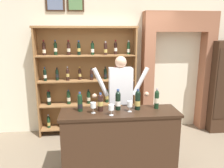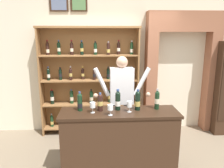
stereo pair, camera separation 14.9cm
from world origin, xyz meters
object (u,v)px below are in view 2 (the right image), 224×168
object	(u,v)px
wine_shelf	(90,79)
shopkeeper	(122,95)
tasting_counter	(119,142)
tasting_bottle_super_tuscan	(118,100)
tasting_bottle_bianco	(157,100)
wine_glass_spare	(110,108)
wine_glass_center	(129,104)
tasting_bottle_vin_santo	(80,102)
wine_glass_right	(93,105)
tasting_bottle_prosecco	(138,100)
tasting_bottle_grappa	(100,102)

from	to	relation	value
wine_shelf	shopkeeper	distance (m)	1.06
tasting_counter	shopkeeper	distance (m)	0.80
shopkeeper	tasting_bottle_super_tuscan	size ratio (longest dim) A/B	5.39
wine_shelf	tasting_bottle_super_tuscan	distance (m)	1.44
tasting_counter	tasting_bottle_bianco	xyz separation A→B (m)	(0.57, 0.08, 0.63)
tasting_bottle_super_tuscan	wine_glass_spare	bearing A→B (deg)	-118.98
wine_shelf	shopkeeper	xyz separation A→B (m)	(0.57, -0.89, -0.10)
tasting_bottle_bianco	wine_glass_center	size ratio (longest dim) A/B	1.95
wine_glass_center	tasting_bottle_vin_santo	bearing A→B (deg)	172.23
wine_glass_right	wine_glass_spare	distance (m)	0.27
wine_shelf	tasting_bottle_super_tuscan	xyz separation A→B (m)	(0.46, -1.36, -0.05)
wine_glass_spare	tasting_bottle_bianco	bearing A→B (deg)	17.36
tasting_bottle_vin_santo	tasting_bottle_super_tuscan	distance (m)	0.56
tasting_bottle_bianco	wine_glass_right	size ratio (longest dim) A/B	2.00
shopkeeper	wine_glass_right	world-z (taller)	shopkeeper
tasting_bottle_bianco	wine_glass_right	distance (m)	0.97
wine_shelf	wine_glass_right	size ratio (longest dim) A/B	14.01
shopkeeper	tasting_bottle_super_tuscan	world-z (taller)	shopkeeper
tasting_bottle_prosecco	tasting_bottle_bianco	size ratio (longest dim) A/B	1.01
wine_glass_right	tasting_bottle_grappa	bearing A→B (deg)	35.18
tasting_bottle_bianco	wine_glass_spare	bearing A→B (deg)	-162.64
tasting_bottle_super_tuscan	wine_glass_right	size ratio (longest dim) A/B	2.02
wine_glass_right	tasting_bottle_prosecco	bearing A→B (deg)	7.23
tasting_bottle_grappa	wine_glass_right	world-z (taller)	tasting_bottle_grappa
wine_glass_center	wine_glass_right	bearing A→B (deg)	-179.74
tasting_bottle_bianco	wine_glass_right	world-z (taller)	tasting_bottle_bianco
tasting_bottle_vin_santo	wine_glass_spare	world-z (taller)	tasting_bottle_vin_santo
tasting_counter	tasting_bottle_grappa	size ratio (longest dim) A/B	6.33
tasting_counter	shopkeeper	world-z (taller)	shopkeeper
tasting_bottle_prosecco	wine_glass_right	bearing A→B (deg)	-172.77
tasting_bottle_super_tuscan	wine_glass_center	world-z (taller)	tasting_bottle_super_tuscan
wine_glass_center	wine_glass_spare	world-z (taller)	wine_glass_center
tasting_bottle_prosecco	wine_glass_right	distance (m)	0.67
wine_shelf	tasting_bottle_grappa	size ratio (longest dim) A/B	8.00
wine_glass_right	tasting_counter	bearing A→B (deg)	3.50
tasting_bottle_grappa	wine_glass_right	distance (m)	0.14
tasting_bottle_super_tuscan	wine_glass_center	xyz separation A→B (m)	(0.16, -0.10, -0.03)
tasting_bottle_bianco	wine_glass_spare	xyz separation A→B (m)	(-0.71, -0.22, -0.04)
shopkeeper	wine_glass_center	distance (m)	0.58
tasting_bottle_vin_santo	wine_glass_center	distance (m)	0.73
tasting_bottle_prosecco	tasting_bottle_bianco	world-z (taller)	tasting_bottle_prosecco
wine_glass_spare	tasting_bottle_prosecco	bearing A→B (deg)	25.85
tasting_bottle_grappa	wine_glass_right	xyz separation A→B (m)	(-0.11, -0.08, -0.03)
tasting_counter	wine_glass_center	world-z (taller)	wine_glass_center
tasting_bottle_vin_santo	tasting_bottle_prosecco	bearing A→B (deg)	-1.10
tasting_bottle_prosecco	tasting_bottle_vin_santo	bearing A→B (deg)	178.90
wine_glass_center	wine_glass_spare	xyz separation A→B (m)	(-0.28, -0.12, -0.01)
wine_glass_center	wine_glass_right	distance (m)	0.53
tasting_bottle_super_tuscan	wine_shelf	bearing A→B (deg)	108.78
shopkeeper	wine_glass_spare	xyz separation A→B (m)	(-0.23, -0.70, 0.01)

